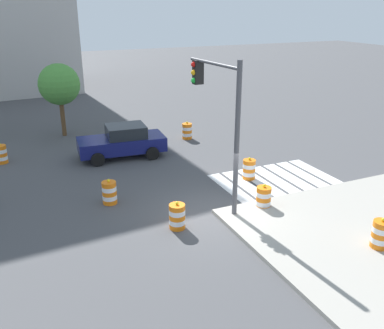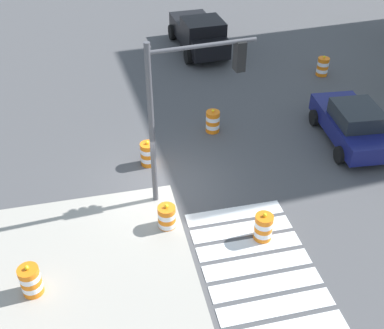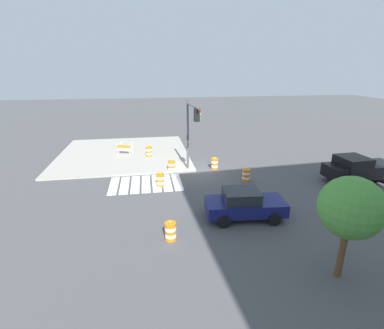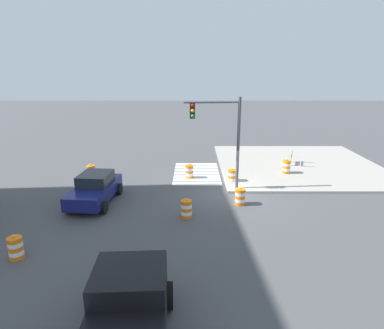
{
  "view_description": "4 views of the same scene",
  "coord_description": "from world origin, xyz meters",
  "px_view_note": "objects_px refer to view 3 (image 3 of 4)",
  "views": [
    {
      "loc": [
        -6.47,
        -12.66,
        7.33
      ],
      "look_at": [
        -0.42,
        0.88,
        1.71
      ],
      "focal_mm": 39.77,
      "sensor_mm": 36.0,
      "label": 1
    },
    {
      "loc": [
        12.74,
        -2.16,
        10.67
      ],
      "look_at": [
        1.12,
        0.52,
        1.77
      ],
      "focal_mm": 44.89,
      "sensor_mm": 36.0,
      "label": 2
    },
    {
      "loc": [
        3.75,
        20.71,
        7.88
      ],
      "look_at": [
        0.49,
        0.81,
        0.94
      ],
      "focal_mm": 26.31,
      "sensor_mm": 36.0,
      "label": 3
    },
    {
      "loc": [
        -18.49,
        2.1,
        7.17
      ],
      "look_at": [
        0.44,
        2.13,
        1.69
      ],
      "focal_mm": 31.0,
      "sensor_mm": 36.0,
      "label": 4
    }
  ],
  "objects_px": {
    "pickup_truck": "(358,169)",
    "traffic_barrel_near_corner": "(160,180)",
    "traffic_barrel_median_near": "(246,175)",
    "traffic_barrel_crosswalk_end": "(215,164)",
    "traffic_light_pole": "(191,125)",
    "traffic_barrel_far_curb": "(355,215)",
    "traffic_barrel_lane_center": "(172,166)",
    "traffic_barrel_on_sidewalk": "(149,151)",
    "street_tree_streetside_near": "(351,208)",
    "construction_barricade": "(124,148)",
    "sports_car": "(244,204)",
    "traffic_barrel_median_far": "(171,231)"
  },
  "relations": [
    {
      "from": "sports_car",
      "to": "traffic_barrel_median_near",
      "type": "relative_size",
      "value": 4.35
    },
    {
      "from": "construction_barricade",
      "to": "traffic_barrel_crosswalk_end",
      "type": "bearing_deg",
      "value": 145.86
    },
    {
      "from": "pickup_truck",
      "to": "traffic_light_pole",
      "type": "relative_size",
      "value": 0.95
    },
    {
      "from": "traffic_barrel_median_near",
      "to": "construction_barricade",
      "type": "xyz_separation_m",
      "value": [
        9.18,
        -8.0,
        0.27
      ]
    },
    {
      "from": "traffic_barrel_lane_center",
      "to": "street_tree_streetside_near",
      "type": "distance_m",
      "value": 14.33
    },
    {
      "from": "traffic_barrel_median_near",
      "to": "traffic_barrel_far_curb",
      "type": "distance_m",
      "value": 7.59
    },
    {
      "from": "traffic_barrel_near_corner",
      "to": "traffic_barrel_lane_center",
      "type": "relative_size",
      "value": 1.0
    },
    {
      "from": "traffic_barrel_far_curb",
      "to": "construction_barricade",
      "type": "height_order",
      "value": "construction_barricade"
    },
    {
      "from": "traffic_light_pole",
      "to": "construction_barricade",
      "type": "bearing_deg",
      "value": -48.56
    },
    {
      "from": "pickup_truck",
      "to": "street_tree_streetside_near",
      "type": "bearing_deg",
      "value": 48.67
    },
    {
      "from": "traffic_barrel_near_corner",
      "to": "street_tree_streetside_near",
      "type": "bearing_deg",
      "value": 122.41
    },
    {
      "from": "traffic_barrel_median_far",
      "to": "street_tree_streetside_near",
      "type": "bearing_deg",
      "value": 150.74
    },
    {
      "from": "street_tree_streetside_near",
      "to": "construction_barricade",
      "type": "bearing_deg",
      "value": -62.57
    },
    {
      "from": "traffic_barrel_median_far",
      "to": "traffic_barrel_far_curb",
      "type": "distance_m",
      "value": 9.88
    },
    {
      "from": "traffic_barrel_crosswalk_end",
      "to": "traffic_barrel_lane_center",
      "type": "bearing_deg",
      "value": 0.64
    },
    {
      "from": "traffic_barrel_lane_center",
      "to": "traffic_barrel_crosswalk_end",
      "type": "bearing_deg",
      "value": -179.36
    },
    {
      "from": "traffic_light_pole",
      "to": "pickup_truck",
      "type": "bearing_deg",
      "value": 164.39
    },
    {
      "from": "pickup_truck",
      "to": "traffic_light_pole",
      "type": "distance_m",
      "value": 12.49
    },
    {
      "from": "traffic_barrel_crosswalk_end",
      "to": "construction_barricade",
      "type": "distance_m",
      "value": 9.08
    },
    {
      "from": "traffic_light_pole",
      "to": "traffic_barrel_median_near",
      "type": "bearing_deg",
      "value": 153.57
    },
    {
      "from": "traffic_barrel_crosswalk_end",
      "to": "traffic_barrel_on_sidewalk",
      "type": "distance_m",
      "value": 6.57
    },
    {
      "from": "sports_car",
      "to": "traffic_barrel_on_sidewalk",
      "type": "relative_size",
      "value": 4.35
    },
    {
      "from": "traffic_barrel_far_curb",
      "to": "street_tree_streetside_near",
      "type": "bearing_deg",
      "value": 45.28
    },
    {
      "from": "traffic_barrel_crosswalk_end",
      "to": "pickup_truck",
      "type": "bearing_deg",
      "value": 155.83
    },
    {
      "from": "traffic_barrel_lane_center",
      "to": "street_tree_streetside_near",
      "type": "xyz_separation_m",
      "value": [
        -5.44,
        13.01,
        2.56
      ]
    },
    {
      "from": "sports_car",
      "to": "traffic_barrel_lane_center",
      "type": "bearing_deg",
      "value": -67.75
    },
    {
      "from": "traffic_barrel_median_near",
      "to": "traffic_barrel_median_far",
      "type": "bearing_deg",
      "value": 46.93
    },
    {
      "from": "traffic_barrel_median_near",
      "to": "traffic_barrel_on_sidewalk",
      "type": "distance_m",
      "value": 9.74
    },
    {
      "from": "traffic_barrel_far_curb",
      "to": "traffic_barrel_lane_center",
      "type": "distance_m",
      "value": 13.03
    },
    {
      "from": "traffic_light_pole",
      "to": "street_tree_streetside_near",
      "type": "xyz_separation_m",
      "value": [
        -4.0,
        12.01,
        -0.9
      ]
    },
    {
      "from": "sports_car",
      "to": "traffic_barrel_far_curb",
      "type": "distance_m",
      "value": 5.9
    },
    {
      "from": "traffic_barrel_median_far",
      "to": "traffic_light_pole",
      "type": "bearing_deg",
      "value": -105.76
    },
    {
      "from": "construction_barricade",
      "to": "traffic_barrel_median_near",
      "type": "bearing_deg",
      "value": 138.9
    },
    {
      "from": "traffic_barrel_near_corner",
      "to": "traffic_barrel_median_near",
      "type": "distance_m",
      "value": 6.25
    },
    {
      "from": "traffic_barrel_on_sidewalk",
      "to": "street_tree_streetside_near",
      "type": "relative_size",
      "value": 0.24
    },
    {
      "from": "street_tree_streetside_near",
      "to": "traffic_barrel_far_curb",
      "type": "bearing_deg",
      "value": -134.72
    },
    {
      "from": "sports_car",
      "to": "traffic_barrel_near_corner",
      "type": "height_order",
      "value": "sports_car"
    },
    {
      "from": "pickup_truck",
      "to": "traffic_barrel_far_curb",
      "type": "xyz_separation_m",
      "value": [
        4.18,
        5.2,
        -0.52
      ]
    },
    {
      "from": "pickup_truck",
      "to": "traffic_barrel_near_corner",
      "type": "xyz_separation_m",
      "value": [
        14.18,
        -1.48,
        -0.52
      ]
    },
    {
      "from": "pickup_truck",
      "to": "traffic_barrel_crosswalk_end",
      "type": "bearing_deg",
      "value": -24.17
    },
    {
      "from": "traffic_barrel_median_near",
      "to": "traffic_barrel_crosswalk_end",
      "type": "bearing_deg",
      "value": -60.27
    },
    {
      "from": "traffic_barrel_median_near",
      "to": "traffic_barrel_near_corner",
      "type": "bearing_deg",
      "value": -0.79
    },
    {
      "from": "traffic_barrel_far_curb",
      "to": "construction_barricade",
      "type": "distance_m",
      "value": 19.5
    },
    {
      "from": "traffic_barrel_crosswalk_end",
      "to": "traffic_light_pole",
      "type": "xyz_separation_m",
      "value": [
        2.1,
        1.04,
        3.46
      ]
    },
    {
      "from": "traffic_barrel_crosswalk_end",
      "to": "traffic_barrel_median_near",
      "type": "xyz_separation_m",
      "value": [
        -1.66,
        2.91,
        0.0
      ]
    },
    {
      "from": "traffic_barrel_far_curb",
      "to": "traffic_barrel_lane_center",
      "type": "bearing_deg",
      "value": -46.61
    },
    {
      "from": "traffic_barrel_median_far",
      "to": "traffic_barrel_far_curb",
      "type": "bearing_deg",
      "value": 179.81
    },
    {
      "from": "street_tree_streetside_near",
      "to": "sports_car",
      "type": "bearing_deg",
      "value": -66.6
    },
    {
      "from": "traffic_barrel_lane_center",
      "to": "traffic_barrel_on_sidewalk",
      "type": "relative_size",
      "value": 1.0
    },
    {
      "from": "traffic_barrel_on_sidewalk",
      "to": "traffic_barrel_crosswalk_end",
      "type": "bearing_deg",
      "value": 143.05
    }
  ]
}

